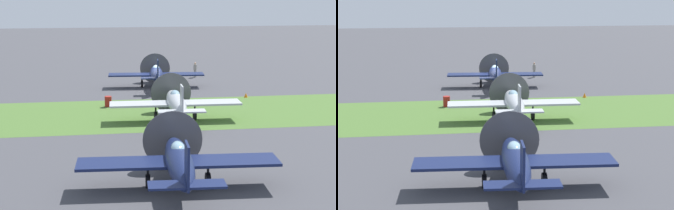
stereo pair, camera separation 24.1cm
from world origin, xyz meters
TOP-DOWN VIEW (x-y plane):
  - ground_plane at (0.00, 0.00)m, footprint 160.00×160.00m
  - grass_verge at (0.00, -10.66)m, footprint 120.00×11.00m
  - airplane_lead at (0.55, 0.38)m, footprint 9.87×7.81m
  - airplane_wingman at (0.50, -13.33)m, footprint 10.20×8.09m
  - airplane_trail at (-1.40, -26.90)m, footprint 10.48×8.29m
  - ground_crew_chief at (5.64, 5.89)m, footprint 0.38×0.62m
  - fuel_drum at (-4.57, -7.59)m, footprint 0.60×0.60m
  - runway_marker_cone at (8.35, -5.53)m, footprint 0.36×0.36m

SIDE VIEW (x-z plane):
  - ground_plane at x=0.00m, z-range 0.00..0.00m
  - grass_verge at x=0.00m, z-range 0.00..0.01m
  - runway_marker_cone at x=8.35m, z-range 0.00..0.44m
  - fuel_drum at x=-4.57m, z-range 0.00..0.90m
  - ground_crew_chief at x=5.64m, z-range 0.05..1.78m
  - airplane_lead at x=0.55m, z-range -0.29..3.23m
  - airplane_wingman at x=0.50m, z-range -0.30..3.35m
  - airplane_trail at x=-1.40m, z-range -0.30..3.43m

